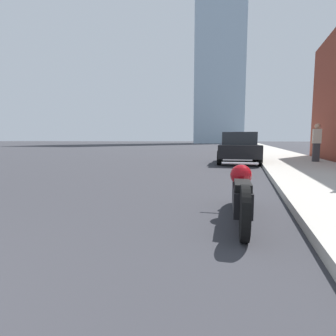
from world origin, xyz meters
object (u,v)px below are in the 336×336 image
Objects in this scene: parked_car_black at (239,148)px; parked_car_white at (242,142)px; motorcycle at (241,192)px; parked_car_yellow at (240,143)px; parked_car_blue at (242,141)px; pedestrian at (317,142)px; parked_car_red at (241,143)px.

parked_car_black is 0.88× the size of parked_car_white.
motorcycle is 54.87m from parked_car_white.
parked_car_yellow is 1.04× the size of parked_car_blue.
pedestrian reaches higher than parked_car_yellow.
parked_car_red reaches higher than parked_car_black.
parked_car_black is 2.24× the size of pedestrian.
pedestrian reaches higher than motorcycle.
parked_car_red is at bearing 106.89° from pedestrian.
parked_car_black reaches higher than parked_car_white.
parked_car_white is at bearing 87.27° from parked_car_black.
motorcycle is at bearing -89.92° from parked_car_white.
parked_car_black is 0.91× the size of parked_car_blue.
parked_car_blue reaches higher than parked_car_yellow.
parked_car_black reaches higher than motorcycle.
parked_car_yellow reaches higher than parked_car_black.
parked_car_yellow is at bearing 87.70° from parked_car_black.
parked_car_red is at bearing -90.05° from parked_car_white.
motorcycle is 9.71m from parked_car_black.
parked_car_red reaches higher than parked_car_yellow.
parked_car_black is 0.91× the size of parked_car_red.
parked_car_white is at bearing 93.10° from parked_car_blue.
parked_car_yellow is (-0.30, 22.58, 0.01)m from parked_car_black.
parked_car_red is at bearing 87.40° from motorcycle.
parked_car_black is at bearing -84.39° from parked_car_red.
parked_car_black is at bearing 88.18° from motorcycle.
parked_car_blue is 0.97× the size of parked_car_white.
motorcycle is 0.52× the size of parked_car_white.
pedestrian is at bearing -83.33° from parked_car_yellow.
parked_car_blue is (-0.10, 34.58, 0.10)m from parked_car_black.
parked_car_black is 0.87× the size of parked_car_yellow.
motorcycle is 1.31× the size of pedestrian.
parked_car_red is 22.44m from parked_car_blue.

